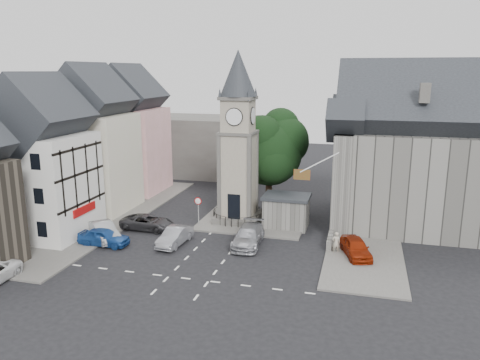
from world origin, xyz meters
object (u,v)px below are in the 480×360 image
(car_west_blue, at_px, (104,237))
(pedestrian, at_px, (336,243))
(stone_shelter, at_px, (286,211))
(car_east_red, at_px, (356,247))
(clock_tower, at_px, (238,139))

(car_west_blue, xyz_separation_m, pedestrian, (18.98, 3.22, 0.16))
(stone_shelter, xyz_separation_m, car_east_red, (6.52, -5.72, -0.80))
(car_west_blue, distance_m, car_east_red, 20.76)
(car_east_red, xyz_separation_m, pedestrian, (-1.56, 0.22, 0.16))
(car_east_red, relative_size, pedestrian, 2.43)
(stone_shelter, distance_m, car_east_red, 8.71)
(car_east_red, distance_m, pedestrian, 1.59)
(car_west_blue, bearing_deg, car_east_red, -81.74)
(stone_shelter, xyz_separation_m, car_west_blue, (-14.02, -8.72, -0.80))
(stone_shelter, height_order, car_west_blue, stone_shelter)
(clock_tower, relative_size, car_west_blue, 3.72)
(stone_shelter, bearing_deg, car_east_red, -41.25)
(clock_tower, relative_size, pedestrian, 8.93)
(clock_tower, height_order, car_east_red, clock_tower)
(stone_shelter, relative_size, pedestrian, 2.36)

